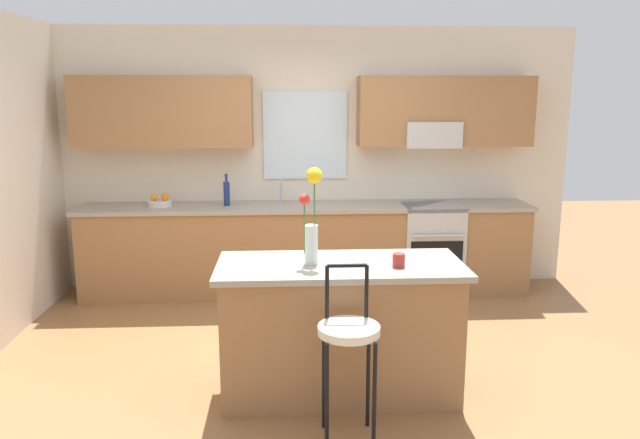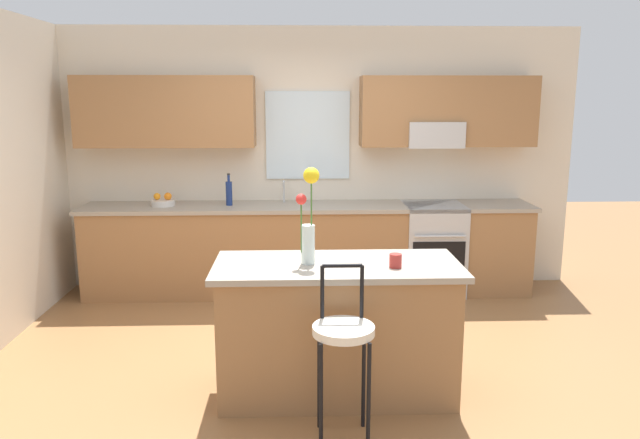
# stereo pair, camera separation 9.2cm
# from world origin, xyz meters

# --- Properties ---
(ground_plane) EXTENTS (14.00, 14.00, 0.00)m
(ground_plane) POSITION_xyz_m (0.00, 0.00, 0.00)
(ground_plane) COLOR olive
(back_wall_assembly) EXTENTS (5.60, 0.50, 2.70)m
(back_wall_assembly) POSITION_xyz_m (0.02, 1.98, 1.51)
(back_wall_assembly) COLOR beige
(back_wall_assembly) RESTS_ON ground
(counter_run) EXTENTS (4.56, 0.64, 0.92)m
(counter_run) POSITION_xyz_m (-0.00, 1.70, 0.47)
(counter_run) COLOR #996B42
(counter_run) RESTS_ON ground
(sink_faucet) EXTENTS (0.02, 0.13, 0.23)m
(sink_faucet) POSITION_xyz_m (-0.25, 1.84, 1.06)
(sink_faucet) COLOR #B7BABC
(sink_faucet) RESTS_ON counter_run
(oven_range) EXTENTS (0.60, 0.64, 0.92)m
(oven_range) POSITION_xyz_m (1.28, 1.68, 0.46)
(oven_range) COLOR #B7BABC
(oven_range) RESTS_ON ground
(kitchen_island) EXTENTS (1.63, 0.72, 0.92)m
(kitchen_island) POSITION_xyz_m (0.15, -0.51, 0.46)
(kitchen_island) COLOR #996B42
(kitchen_island) RESTS_ON ground
(bar_stool_near) EXTENTS (0.36, 0.36, 1.04)m
(bar_stool_near) POSITION_xyz_m (0.15, -1.08, 0.64)
(bar_stool_near) COLOR black
(bar_stool_near) RESTS_ON ground
(flower_vase) EXTENTS (0.15, 0.11, 0.64)m
(flower_vase) POSITION_xyz_m (-0.04, -0.51, 1.22)
(flower_vase) COLOR silver
(flower_vase) RESTS_ON kitchen_island
(mug_ceramic) EXTENTS (0.08, 0.08, 0.09)m
(mug_ceramic) POSITION_xyz_m (0.52, -0.62, 0.97)
(mug_ceramic) COLOR #A52D28
(mug_ceramic) RESTS_ON kitchen_island
(fruit_bowl_oranges) EXTENTS (0.24, 0.24, 0.13)m
(fruit_bowl_oranges) POSITION_xyz_m (-1.46, 1.70, 0.96)
(fruit_bowl_oranges) COLOR silver
(fruit_bowl_oranges) RESTS_ON counter_run
(bottle_olive_oil) EXTENTS (0.06, 0.06, 0.32)m
(bottle_olive_oil) POSITION_xyz_m (-0.80, 1.70, 1.05)
(bottle_olive_oil) COLOR navy
(bottle_olive_oil) RESTS_ON counter_run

